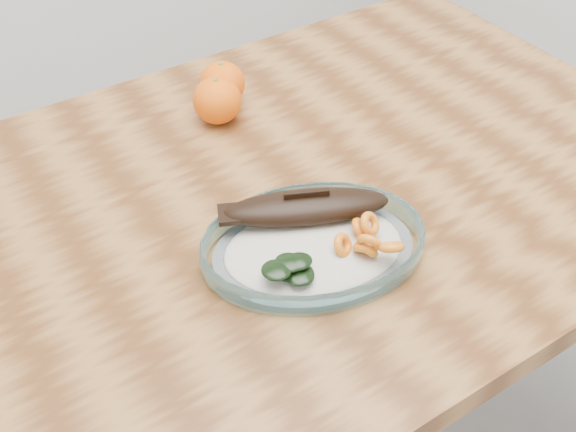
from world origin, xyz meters
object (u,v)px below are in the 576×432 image
Objects in this scene: orange_left at (222,83)px; orange_right at (217,100)px; dining_table at (297,234)px; plated_meal at (313,242)px.

orange_left is 0.05m from orange_right.
plated_meal reaches higher than dining_table.
plated_meal reaches higher than orange_left.
dining_table is 0.28m from orange_left.
orange_right is at bearing 94.60° from dining_table.
dining_table is 0.18m from plated_meal.
dining_table is 15.44× the size of orange_right.
orange_left is at bearing 86.13° from dining_table.
plated_meal is at bearing -101.76° from orange_left.
plated_meal is 0.34m from orange_right.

